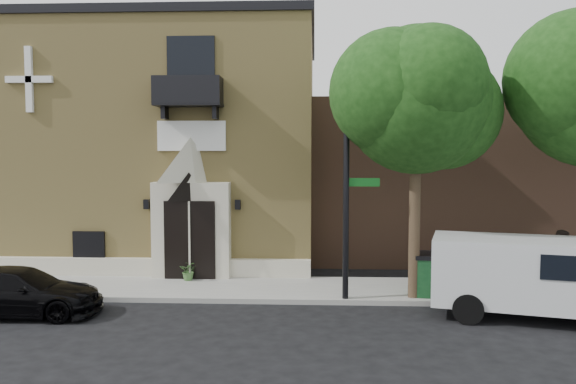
% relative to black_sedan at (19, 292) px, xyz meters
% --- Properties ---
extents(ground, '(120.00, 120.00, 0.00)m').
position_rel_black_sedan_xyz_m(ground, '(4.75, 1.38, -0.63)').
color(ground, black).
rests_on(ground, ground).
extents(sidewalk, '(42.00, 3.00, 0.15)m').
position_rel_black_sedan_xyz_m(sidewalk, '(5.75, 2.88, -0.56)').
color(sidewalk, gray).
rests_on(sidewalk, ground).
extents(church, '(12.20, 11.01, 9.30)m').
position_rel_black_sedan_xyz_m(church, '(1.76, 9.33, 4.00)').
color(church, tan).
rests_on(church, ground).
extents(neighbour_building, '(18.00, 8.00, 6.40)m').
position_rel_black_sedan_xyz_m(neighbour_building, '(16.75, 10.38, 2.57)').
color(neighbour_building, brown).
rests_on(neighbour_building, ground).
extents(street_tree_left, '(4.97, 4.38, 7.77)m').
position_rel_black_sedan_xyz_m(street_tree_left, '(10.77, 1.73, 5.23)').
color(street_tree_left, '#38281C').
rests_on(street_tree_left, sidewalk).
extents(black_sedan, '(4.43, 1.92, 1.27)m').
position_rel_black_sedan_xyz_m(black_sedan, '(0.00, 0.00, 0.00)').
color(black_sedan, black).
rests_on(black_sedan, ground).
extents(cargo_van, '(5.47, 3.27, 2.09)m').
position_rel_black_sedan_xyz_m(cargo_van, '(13.78, 0.25, 0.53)').
color(cargo_van, silver).
rests_on(cargo_van, ground).
extents(street_sign, '(1.03, 1.03, 6.48)m').
position_rel_black_sedan_xyz_m(street_sign, '(8.78, 1.60, 2.78)').
color(street_sign, black).
rests_on(street_sign, sidewalk).
extents(fire_hydrant, '(0.44, 0.36, 0.78)m').
position_rel_black_sedan_xyz_m(fire_hydrant, '(11.65, 1.82, -0.10)').
color(fire_hydrant, '#982408').
rests_on(fire_hydrant, sidewalk).
extents(dumpster, '(2.00, 1.31, 1.23)m').
position_rel_black_sedan_xyz_m(dumpster, '(11.73, 2.08, 0.14)').
color(dumpster, '#0E3419').
rests_on(dumpster, sidewalk).
extents(planter, '(0.60, 0.53, 0.63)m').
position_rel_black_sedan_xyz_m(planter, '(3.76, 3.64, -0.17)').
color(planter, '#456F36').
rests_on(planter, sidewalk).
extents(pedestrian_near, '(0.76, 0.72, 1.75)m').
position_rel_black_sedan_xyz_m(pedestrian_near, '(11.78, 3.44, 0.39)').
color(pedestrian_near, black).
rests_on(pedestrian_near, sidewalk).
extents(pedestrian_far, '(0.76, 0.95, 1.87)m').
position_rel_black_sedan_xyz_m(pedestrian_far, '(15.36, 2.81, 0.45)').
color(pedestrian_far, black).
rests_on(pedestrian_far, sidewalk).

